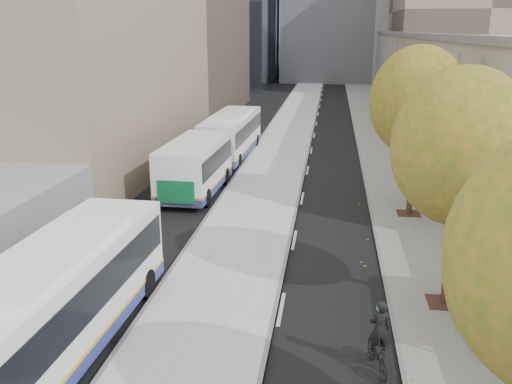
# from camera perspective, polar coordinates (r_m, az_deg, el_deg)

# --- Properties ---
(bus_platform) EXTENTS (4.25, 150.00, 0.15)m
(bus_platform) POSITION_cam_1_polar(r_m,az_deg,el_deg) (39.64, 2.56, 4.29)
(bus_platform) COLOR #B5B5B5
(bus_platform) RESTS_ON ground
(sidewalk) EXTENTS (4.75, 150.00, 0.08)m
(sidewalk) POSITION_cam_1_polar(r_m,az_deg,el_deg) (39.73, 14.15, 3.77)
(sidewalk) COLOR gray
(sidewalk) RESTS_ON ground
(building_tan) EXTENTS (18.00, 92.00, 8.00)m
(building_tan) POSITION_cam_1_polar(r_m,az_deg,el_deg) (69.52, 21.51, 11.82)
(building_tan) COLOR gray
(building_tan) RESTS_ON ground
(tree_c) EXTENTS (4.20, 4.20, 7.28)m
(tree_c) POSITION_cam_1_polar(r_m,az_deg,el_deg) (17.32, 20.84, 4.44)
(tree_c) COLOR black
(tree_c) RESTS_ON sidewalk
(tree_d) EXTENTS (4.40, 4.40, 7.60)m
(tree_d) POSITION_cam_1_polar(r_m,az_deg,el_deg) (26.03, 16.69, 9.10)
(tree_d) COLOR black
(tree_d) RESTS_ON sidewalk
(bus_far) EXTENTS (3.11, 17.57, 2.92)m
(bus_far) POSITION_cam_1_polar(r_m,az_deg,el_deg) (34.36, -3.99, 4.91)
(bus_far) COLOR white
(bus_far) RESTS_ON ground
(cyclist) EXTENTS (0.81, 1.63, 2.01)m
(cyclist) POSITION_cam_1_polar(r_m,az_deg,el_deg) (14.99, 12.74, -15.40)
(cyclist) COLOR black
(cyclist) RESTS_ON ground
(distant_car) EXTENTS (2.28, 4.37, 1.42)m
(distant_car) POSITION_cam_1_polar(r_m,az_deg,el_deg) (52.66, -0.65, 8.11)
(distant_car) COLOR silver
(distant_car) RESTS_ON ground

